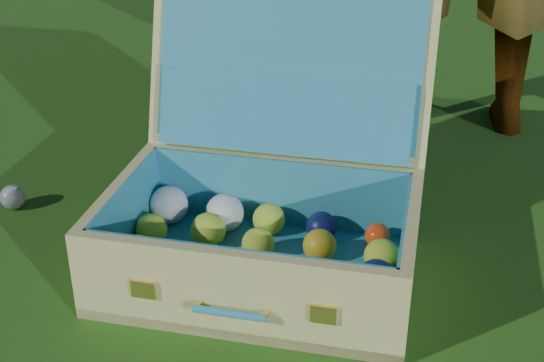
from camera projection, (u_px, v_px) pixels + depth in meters
The scene contains 3 objects.
ground at pixel (291, 248), 1.70m from camera, with size 60.00×60.00×0.00m, color #215114.
stray_ball at pixel (13, 197), 1.85m from camera, with size 0.06×0.06×0.06m, color teal.
suitcase at pixel (270, 188), 1.60m from camera, with size 0.68×0.64×0.59m.
Camera 1 is at (0.40, -1.38, 0.92)m, focal length 50.00 mm.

